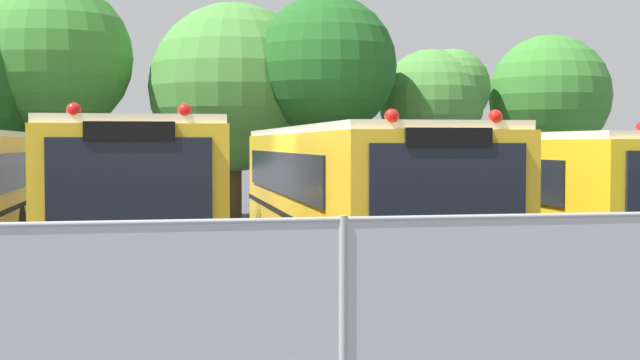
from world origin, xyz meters
TOP-DOWN VIEW (x-y plane):
  - ground_plane at (0.00, 0.00)m, footprint 160.00×160.00m
  - school_bus_1 at (-1.93, -0.20)m, footprint 2.55×9.27m
  - school_bus_2 at (1.87, 0.12)m, footprint 2.53×11.47m
  - school_bus_3 at (5.65, -0.20)m, footprint 2.56×9.36m
  - tree_2 at (-4.34, 10.25)m, footprint 4.35×4.35m
  - tree_3 at (0.56, 10.00)m, footprint 4.95×4.95m
  - tree_4 at (3.15, 8.61)m, footprint 3.99×3.99m
  - tree_5 at (6.87, 9.88)m, footprint 3.42×3.20m
  - tree_6 at (10.57, 9.88)m, footprint 3.81×3.81m
  - chainlink_fence at (-0.22, -8.96)m, footprint 18.68×0.07m

SIDE VIEW (x-z plane):
  - ground_plane at x=0.00m, z-range 0.00..0.00m
  - chainlink_fence at x=-0.22m, z-range 0.04..1.74m
  - school_bus_3 at x=5.65m, z-range 0.07..2.65m
  - school_bus_2 at x=1.87m, z-range 0.07..2.76m
  - school_bus_1 at x=-1.93m, z-range 0.07..2.84m
  - tree_5 at x=6.87m, z-range 1.05..6.20m
  - tree_6 at x=10.57m, z-range 0.93..6.60m
  - tree_3 at x=0.56m, z-range 0.76..7.14m
  - tree_4 at x=3.15m, z-range 1.15..7.60m
  - tree_2 at x=-4.34m, z-range 1.27..8.15m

